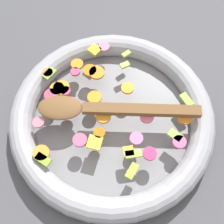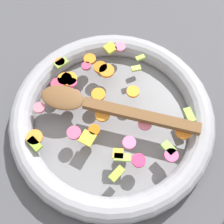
{
  "view_description": "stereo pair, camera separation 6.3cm",
  "coord_description": "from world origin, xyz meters",
  "views": [
    {
      "loc": [
        -0.16,
        -0.24,
        0.62
      ],
      "look_at": [
        0.0,
        0.0,
        0.05
      ],
      "focal_mm": 50.0,
      "sensor_mm": 36.0,
      "label": 1
    },
    {
      "loc": [
        -0.1,
        -0.27,
        0.62
      ],
      "look_at": [
        0.0,
        0.0,
        0.05
      ],
      "focal_mm": 50.0,
      "sensor_mm": 36.0,
      "label": 2
    }
  ],
  "objects": [
    {
      "name": "skillet",
      "position": [
        0.0,
        0.0,
        0.02
      ],
      "size": [
        0.43,
        0.43,
        0.05
      ],
      "color": "slate",
      "rests_on": "ground_plane"
    },
    {
      "name": "chopped_vegetables",
      "position": [
        -0.01,
        0.02,
        0.05
      ],
      "size": [
        0.33,
        0.32,
        0.01
      ],
      "color": "orange",
      "rests_on": "skillet"
    },
    {
      "name": "wooden_spoon",
      "position": [
        -0.02,
        0.01,
        0.06
      ],
      "size": [
        0.29,
        0.22,
        0.01
      ],
      "color": "brown",
      "rests_on": "chopped_vegetables"
    },
    {
      "name": "ground_plane",
      "position": [
        0.0,
        0.0,
        0.0
      ],
      "size": [
        4.0,
        4.0,
        0.0
      ],
      "primitive_type": "plane",
      "color": "#4C4C51"
    }
  ]
}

